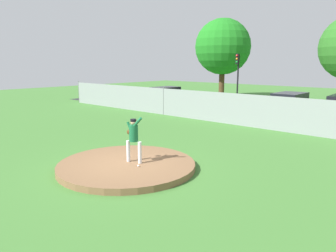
{
  "coord_description": "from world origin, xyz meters",
  "views": [
    {
      "loc": [
        8.5,
        -7.26,
        3.74
      ],
      "look_at": [
        0.11,
        2.12,
        1.27
      ],
      "focal_mm": 34.2,
      "sensor_mm": 36.0,
      "label": 1
    }
  ],
  "objects_px": {
    "parked_car_slate": "(289,107)",
    "traffic_light_near": "(238,70)",
    "baseball": "(138,166)",
    "pitcher_youth": "(133,136)",
    "parked_car_teal": "(165,96)"
  },
  "relations": [
    {
      "from": "pitcher_youth",
      "to": "traffic_light_near",
      "type": "relative_size",
      "value": 0.37
    },
    {
      "from": "pitcher_youth",
      "to": "traffic_light_near",
      "type": "distance_m",
      "value": 19.33
    },
    {
      "from": "traffic_light_near",
      "to": "parked_car_slate",
      "type": "bearing_deg",
      "value": -32.69
    },
    {
      "from": "parked_car_teal",
      "to": "baseball",
      "type": "bearing_deg",
      "value": -50.51
    },
    {
      "from": "baseball",
      "to": "parked_car_teal",
      "type": "bearing_deg",
      "value": 129.49
    },
    {
      "from": "pitcher_youth",
      "to": "traffic_light_near",
      "type": "xyz_separation_m",
      "value": [
        -6.3,
        18.16,
        1.94
      ]
    },
    {
      "from": "baseball",
      "to": "parked_car_slate",
      "type": "height_order",
      "value": "parked_car_slate"
    },
    {
      "from": "pitcher_youth",
      "to": "baseball",
      "type": "relative_size",
      "value": 22.87
    },
    {
      "from": "parked_car_slate",
      "to": "pitcher_youth",
      "type": "bearing_deg",
      "value": -90.47
    },
    {
      "from": "parked_car_teal",
      "to": "traffic_light_near",
      "type": "bearing_deg",
      "value": 39.07
    },
    {
      "from": "baseball",
      "to": "traffic_light_near",
      "type": "bearing_deg",
      "value": 110.29
    },
    {
      "from": "traffic_light_near",
      "to": "pitcher_youth",
      "type": "bearing_deg",
      "value": -70.86
    },
    {
      "from": "parked_car_slate",
      "to": "traffic_light_near",
      "type": "relative_size",
      "value": 1.02
    },
    {
      "from": "parked_car_teal",
      "to": "traffic_light_near",
      "type": "height_order",
      "value": "traffic_light_near"
    },
    {
      "from": "pitcher_youth",
      "to": "parked_car_teal",
      "type": "bearing_deg",
      "value": 128.75
    }
  ]
}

